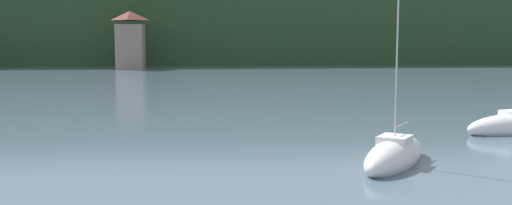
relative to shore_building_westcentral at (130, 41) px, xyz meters
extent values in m
cube|color=#264223|center=(12.03, 35.52, 3.22)|extent=(352.00, 59.66, 14.17)
ellipsoid|color=#38562D|center=(38.54, 50.44, 1.09)|extent=(246.40, 41.76, 39.56)
cube|color=gray|center=(0.00, 0.00, -0.80)|extent=(3.66, 4.62, 6.15)
pyramid|color=brown|center=(0.00, 0.00, 3.47)|extent=(3.84, 4.85, 1.28)
ellipsoid|color=white|center=(17.05, -63.06, -3.56)|extent=(4.19, 5.12, 1.37)
cylinder|color=#B7B7BC|center=(17.05, -63.06, -0.34)|extent=(0.06, 0.06, 5.69)
cylinder|color=#ADADB2|center=(17.54, -62.35, -2.50)|extent=(1.03, 1.45, 0.06)
cube|color=silver|center=(17.05, -63.06, -2.98)|extent=(1.55, 1.57, 0.40)
camera|label=1|loc=(10.12, -83.82, 0.90)|focal=41.53mm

